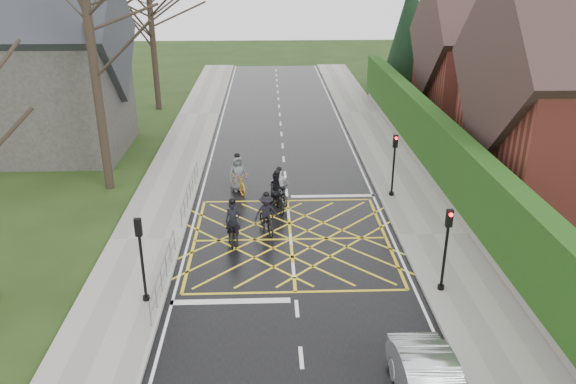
{
  "coord_description": "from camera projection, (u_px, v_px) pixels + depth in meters",
  "views": [
    {
      "loc": [
        -0.88,
        -20.81,
        10.94
      ],
      "look_at": [
        -0.04,
        2.02,
        1.3
      ],
      "focal_mm": 35.0,
      "sensor_mm": 36.0,
      "label": 1
    }
  ],
  "objects": [
    {
      "name": "cyclist_back",
      "position": [
        277.0,
        195.0,
        25.91
      ],
      "size": [
        1.1,
        2.04,
        1.96
      ],
      "rotation": [
        0.0,
        0.0,
        0.3
      ],
      "color": "black",
      "rests_on": "ground"
    },
    {
      "name": "tree_far",
      "position": [
        150.0,
        12.0,
        40.59
      ],
      "size": [
        8.4,
        8.4,
        10.4
      ],
      "color": "black",
      "rests_on": "ground"
    },
    {
      "name": "ground",
      "position": [
        291.0,
        239.0,
        23.44
      ],
      "size": [
        120.0,
        120.0,
        0.0
      ],
      "primitive_type": "plane",
      "color": "black",
      "rests_on": "ground"
    },
    {
      "name": "hedge",
      "position": [
        439.0,
        145.0,
        28.41
      ],
      "size": [
        0.9,
        38.0,
        2.8
      ],
      "primitive_type": "cube",
      "color": "#1C3C10",
      "rests_on": "stone_wall"
    },
    {
      "name": "railing_north",
      "position": [
        190.0,
        187.0,
        26.66
      ],
      "size": [
        0.05,
        6.04,
        1.03
      ],
      "color": "slate",
      "rests_on": "ground"
    },
    {
      "name": "stone_wall",
      "position": [
        435.0,
        177.0,
        29.09
      ],
      "size": [
        0.5,
        38.0,
        0.7
      ],
      "primitive_type": "cube",
      "color": "slate",
      "rests_on": "ground"
    },
    {
      "name": "conifer",
      "position": [
        409.0,
        35.0,
        45.8
      ],
      "size": [
        4.6,
        4.6,
        10.0
      ],
      "color": "black",
      "rests_on": "ground"
    },
    {
      "name": "cyclist_lead",
      "position": [
        238.0,
        178.0,
        28.03
      ],
      "size": [
        1.46,
        2.16,
        1.99
      ],
      "rotation": [
        0.0,
        0.0,
        0.4
      ],
      "color": "#B57716",
      "rests_on": "ground"
    },
    {
      "name": "traffic_light_se",
      "position": [
        445.0,
        251.0,
        19.1
      ],
      "size": [
        0.24,
        0.31,
        3.21
      ],
      "rotation": [
        0.0,
        0.0,
        3.14
      ],
      "color": "black",
      "rests_on": "ground"
    },
    {
      "name": "house_far",
      "position": [
        493.0,
        59.0,
        38.82
      ],
      "size": [
        9.8,
        8.8,
        10.3
      ],
      "color": "maroon",
      "rests_on": "ground"
    },
    {
      "name": "tree_near",
      "position": [
        89.0,
        28.0,
        25.59
      ],
      "size": [
        9.24,
        9.24,
        11.44
      ],
      "color": "black",
      "rests_on": "ground"
    },
    {
      "name": "railing_south",
      "position": [
        163.0,
        268.0,
        19.76
      ],
      "size": [
        0.05,
        5.04,
        1.03
      ],
      "color": "slate",
      "rests_on": "ground"
    },
    {
      "name": "sidewalk_left",
      "position": [
        146.0,
        240.0,
        23.21
      ],
      "size": [
        3.0,
        80.0,
        0.15
      ],
      "primitive_type": "cube",
      "color": "gray",
      "rests_on": "ground"
    },
    {
      "name": "traffic_light_sw",
      "position": [
        142.0,
        261.0,
        18.49
      ],
      "size": [
        0.24,
        0.31,
        3.21
      ],
      "color": "black",
      "rests_on": "ground"
    },
    {
      "name": "cyclist_mid",
      "position": [
        267.0,
        217.0,
        23.94
      ],
      "size": [
        1.2,
        1.97,
        1.81
      ],
      "rotation": [
        0.0,
        0.0,
        0.3
      ],
      "color": "black",
      "rests_on": "ground"
    },
    {
      "name": "cyclist_front",
      "position": [
        279.0,
        190.0,
        26.7
      ],
      "size": [
        1.2,
        1.86,
        1.81
      ],
      "rotation": [
        0.0,
        0.0,
        0.42
      ],
      "color": "black",
      "rests_on": "ground"
    },
    {
      "name": "church",
      "position": [
        47.0,
        69.0,
        32.12
      ],
      "size": [
        8.8,
        7.8,
        11.0
      ],
      "color": "#2D2B28",
      "rests_on": "ground"
    },
    {
      "name": "traffic_light_ne",
      "position": [
        394.0,
        166.0,
        26.83
      ],
      "size": [
        0.24,
        0.31,
        3.21
      ],
      "rotation": [
        0.0,
        0.0,
        3.14
      ],
      "color": "black",
      "rests_on": "ground"
    },
    {
      "name": "road",
      "position": [
        291.0,
        239.0,
        23.44
      ],
      "size": [
        9.0,
        80.0,
        0.01
      ],
      "primitive_type": "cube",
      "color": "black",
      "rests_on": "ground"
    },
    {
      "name": "sidewalk_right",
      "position": [
        433.0,
        235.0,
        23.62
      ],
      "size": [
        3.0,
        80.0,
        0.15
      ],
      "primitive_type": "cube",
      "color": "gray",
      "rests_on": "ground"
    },
    {
      "name": "cyclist_rear",
      "position": [
        233.0,
        228.0,
        23.05
      ],
      "size": [
        0.73,
        2.0,
        1.93
      ],
      "rotation": [
        0.0,
        0.0,
        0.02
      ],
      "color": "black",
      "rests_on": "ground"
    }
  ]
}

